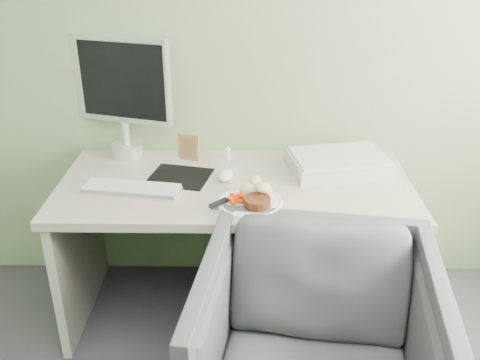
{
  "coord_description": "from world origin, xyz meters",
  "views": [
    {
      "loc": [
        0.05,
        -0.55,
        1.8
      ],
      "look_at": [
        0.02,
        1.5,
        0.8
      ],
      "focal_mm": 40.0,
      "sensor_mm": 36.0,
      "label": 1
    }
  ],
  "objects_px": {
    "monitor": "(122,90)",
    "desk_chair": "(315,354)",
    "plate": "(250,203)",
    "desk": "(235,217)",
    "scanner": "(338,163)"
  },
  "relations": [
    {
      "from": "monitor",
      "to": "desk_chair",
      "type": "bearing_deg",
      "value": -33.52
    },
    {
      "from": "plate",
      "to": "monitor",
      "type": "relative_size",
      "value": 0.46
    },
    {
      "from": "desk",
      "to": "desk_chair",
      "type": "distance_m",
      "value": 0.79
    },
    {
      "from": "plate",
      "to": "monitor",
      "type": "bearing_deg",
      "value": 139.6
    },
    {
      "from": "desk",
      "to": "desk_chair",
      "type": "xyz_separation_m",
      "value": [
        0.31,
        -0.71,
        -0.16
      ]
    },
    {
      "from": "plate",
      "to": "desk_chair",
      "type": "xyz_separation_m",
      "value": [
        0.24,
        -0.5,
        -0.35
      ]
    },
    {
      "from": "scanner",
      "to": "desk",
      "type": "bearing_deg",
      "value": -174.86
    },
    {
      "from": "plate",
      "to": "scanner",
      "type": "bearing_deg",
      "value": 39.81
    },
    {
      "from": "desk",
      "to": "monitor",
      "type": "bearing_deg",
      "value": 150.1
    },
    {
      "from": "desk_chair",
      "to": "plate",
      "type": "bearing_deg",
      "value": 123.52
    },
    {
      "from": "scanner",
      "to": "monitor",
      "type": "distance_m",
      "value": 1.09
    },
    {
      "from": "plate",
      "to": "monitor",
      "type": "height_order",
      "value": "monitor"
    },
    {
      "from": "desk_chair",
      "to": "monitor",
      "type": "bearing_deg",
      "value": 137.94
    },
    {
      "from": "plate",
      "to": "monitor",
      "type": "xyz_separation_m",
      "value": [
        -0.62,
        0.53,
        0.33
      ]
    },
    {
      "from": "monitor",
      "to": "desk_chair",
      "type": "xyz_separation_m",
      "value": [
        0.86,
        -1.03,
        -0.68
      ]
    }
  ]
}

